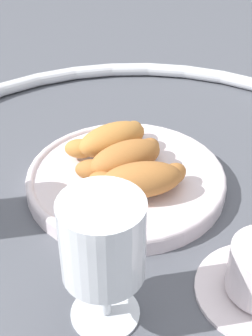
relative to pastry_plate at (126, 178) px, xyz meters
name	(u,v)px	position (x,y,z in m)	size (l,w,h in m)	color
ground_plane	(141,189)	(0.02, -0.01, -0.01)	(2.20, 2.20, 0.00)	#4C4F56
table_chrome_rim	(141,182)	(0.02, -0.01, 0.00)	(0.76, 0.76, 0.02)	silver
pastry_plate	(126,178)	(0.00, 0.00, 0.00)	(0.26, 0.26, 0.02)	silver
croissant_large	(141,179)	(0.01, -0.05, 0.03)	(0.14, 0.07, 0.04)	#AD6B33
croissant_small	(125,158)	(0.00, 0.00, 0.03)	(0.13, 0.10, 0.04)	#AD6B33
croissant_extra	(111,139)	(-0.01, 0.05, 0.03)	(0.12, 0.10, 0.04)	#BC7A38
juice_glass_right	(103,246)	(-0.05, -0.20, 0.08)	(0.08, 0.08, 0.14)	white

